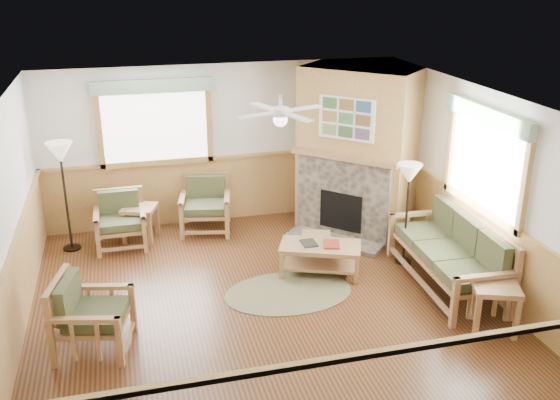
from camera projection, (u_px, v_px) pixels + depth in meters
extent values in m
cube|color=#4C2B15|center=(264.00, 302.00, 8.28)|extent=(6.00, 6.00, 0.01)
cube|color=white|center=(262.00, 100.00, 7.31)|extent=(6.00, 6.00, 0.01)
cube|color=white|center=(223.00, 144.00, 10.51)|extent=(6.00, 0.02, 2.70)
cube|color=white|center=(347.00, 338.00, 5.08)|extent=(6.00, 0.02, 2.70)
cube|color=white|center=(7.00, 232.00, 7.09)|extent=(0.02, 6.00, 2.70)
cube|color=white|center=(477.00, 187.00, 8.50)|extent=(0.02, 6.00, 2.70)
cylinder|color=brown|center=(288.00, 293.00, 8.49)|extent=(2.06, 2.06, 0.01)
cube|color=maroon|center=(332.00, 243.00, 8.85)|extent=(0.30, 0.35, 0.03)
cube|color=black|center=(309.00, 242.00, 8.89)|extent=(0.21, 0.28, 0.03)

